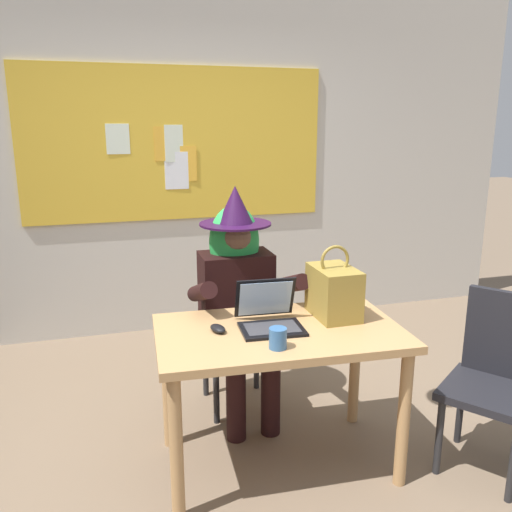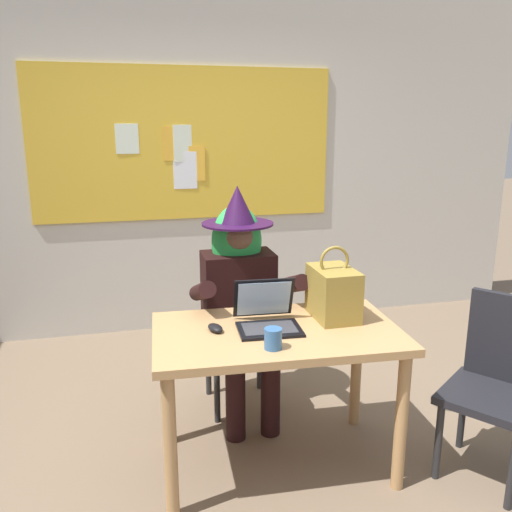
{
  "view_description": "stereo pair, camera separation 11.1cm",
  "coord_description": "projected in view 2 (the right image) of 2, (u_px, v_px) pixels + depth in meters",
  "views": [
    {
      "loc": [
        -0.61,
        -2.23,
        1.72
      ],
      "look_at": [
        0.15,
        0.36,
        1.04
      ],
      "focal_mm": 37.07,
      "sensor_mm": 36.0,
      "label": 1
    },
    {
      "loc": [
        -0.5,
        -2.25,
        1.72
      ],
      "look_at": [
        0.15,
        0.36,
        1.04
      ],
      "focal_mm": 37.07,
      "sensor_mm": 36.0,
      "label": 2
    }
  ],
  "objects": [
    {
      "name": "desk_main",
      "position": [
        277.0,
        350.0,
        2.59
      ],
      "size": [
        1.23,
        0.77,
        0.74
      ],
      "rotation": [
        0.0,
        0.0,
        -0.06
      ],
      "color": "tan",
      "rests_on": "ground"
    },
    {
      "name": "computer_mouse",
      "position": [
        215.0,
        328.0,
        2.54
      ],
      "size": [
        0.09,
        0.12,
        0.03
      ],
      "primitive_type": "ellipsoid",
      "rotation": [
        0.0,
        0.0,
        0.3
      ],
      "color": "black",
      "rests_on": "desk_main"
    },
    {
      "name": "wall_back_bulletin",
      "position": [
        186.0,
        162.0,
        4.3
      ],
      "size": [
        6.07,
        2.25,
        2.79
      ],
      "color": "beige",
      "rests_on": "ground"
    },
    {
      "name": "ground_plane",
      "position": [
        244.0,
        474.0,
        2.66
      ],
      "size": [
        24.0,
        24.0,
        0.0
      ],
      "primitive_type": "plane",
      "color": "#75604C"
    },
    {
      "name": "handbag",
      "position": [
        333.0,
        292.0,
        2.7
      ],
      "size": [
        0.2,
        0.3,
        0.38
      ],
      "rotation": [
        0.0,
        0.0,
        0.14
      ],
      "color": "olive",
      "rests_on": "desk_main"
    },
    {
      "name": "person_costumed",
      "position": [
        240.0,
        287.0,
        3.1
      ],
      "size": [
        0.59,
        0.67,
        1.37
      ],
      "rotation": [
        0.0,
        0.0,
        -1.57
      ],
      "color": "black",
      "rests_on": "ground"
    },
    {
      "name": "chair_at_desk",
      "position": [
        237.0,
        323.0,
        3.28
      ],
      "size": [
        0.42,
        0.42,
        0.9
      ],
      "rotation": [
        0.0,
        0.0,
        -1.58
      ],
      "color": "#4C1E19",
      "rests_on": "ground"
    },
    {
      "name": "laptop",
      "position": [
        267.0,
        317.0,
        2.59
      ],
      "size": [
        0.32,
        0.32,
        0.23
      ],
      "rotation": [
        0.0,
        0.0,
        -0.07
      ],
      "color": "black",
      "rests_on": "desk_main"
    },
    {
      "name": "chair_extra_corner",
      "position": [
        497.0,
        377.0,
        2.59
      ],
      "size": [
        0.59,
        0.59,
        0.9
      ],
      "rotation": [
        0.0,
        0.0,
        3.77
      ],
      "color": "black",
      "rests_on": "ground"
    },
    {
      "name": "coffee_mug",
      "position": [
        273.0,
        339.0,
        2.34
      ],
      "size": [
        0.08,
        0.08,
        0.09
      ],
      "primitive_type": "cylinder",
      "color": "#336099",
      "rests_on": "desk_main"
    }
  ]
}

